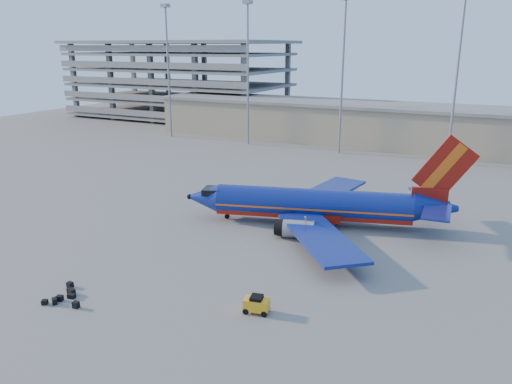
# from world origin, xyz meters

# --- Properties ---
(ground) EXTENTS (220.00, 220.00, 0.00)m
(ground) POSITION_xyz_m (0.00, 0.00, 0.00)
(ground) COLOR slate
(ground) RESTS_ON ground
(terminal_building) EXTENTS (122.00, 16.00, 8.50)m
(terminal_building) POSITION_xyz_m (10.00, 58.00, 4.32)
(terminal_building) COLOR gray
(terminal_building) RESTS_ON ground
(parking_garage) EXTENTS (62.00, 32.00, 21.40)m
(parking_garage) POSITION_xyz_m (-62.00, 74.05, 11.73)
(parking_garage) COLOR slate
(parking_garage) RESTS_ON ground
(light_mast_row) EXTENTS (101.60, 1.60, 28.65)m
(light_mast_row) POSITION_xyz_m (5.00, 46.00, 17.55)
(light_mast_row) COLOR gray
(light_mast_row) RESTS_ON ground
(aircraft_main) EXTENTS (31.74, 30.07, 11.04)m
(aircraft_main) POSITION_xyz_m (5.66, 5.87, 2.36)
(aircraft_main) COLOR navy
(aircraft_main) RESTS_ON ground
(baggage_tug) EXTENTS (2.16, 1.57, 1.41)m
(baggage_tug) POSITION_xyz_m (8.31, -15.29, 0.73)
(baggage_tug) COLOR #FCA816
(baggage_tug) RESTS_ON ground
(luggage_pile) EXTENTS (3.67, 3.60, 0.54)m
(luggage_pile) POSITION_xyz_m (-6.72, -20.49, 0.24)
(luggage_pile) COLOR black
(luggage_pile) RESTS_ON ground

